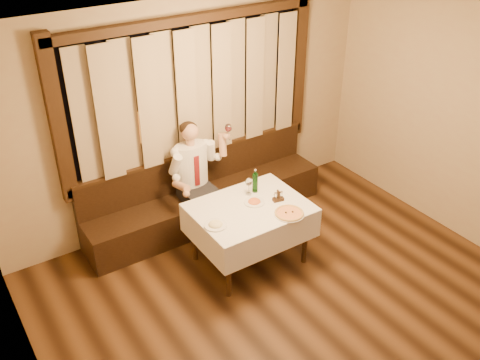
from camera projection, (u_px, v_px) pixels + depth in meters
room at (294, 176)px, 5.01m from camera, size 5.01×6.01×2.81m
banquette at (205, 199)px, 6.88m from camera, size 3.20×0.61×0.94m
dining_table at (250, 214)px, 5.97m from camera, size 1.27×0.97×0.76m
pizza at (289, 213)px, 5.78m from camera, size 0.33×0.33×0.04m
pasta_red at (254, 200)px, 5.97m from camera, size 0.23×0.23×0.08m
pasta_cream at (215, 223)px, 5.59m from camera, size 0.24×0.24×0.08m
green_bottle at (255, 182)px, 6.12m from camera, size 0.06×0.06×0.29m
table_wine_glass at (249, 183)px, 6.06m from camera, size 0.08×0.08×0.21m
cruet_caddy at (278, 197)px, 6.00m from camera, size 0.13×0.08×0.13m
seated_man at (195, 170)px, 6.47m from camera, size 0.79×0.59×1.43m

